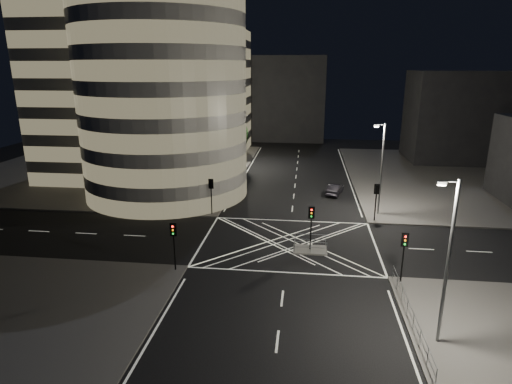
# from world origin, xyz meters

# --- Properties ---
(ground) EXTENTS (120.00, 120.00, 0.00)m
(ground) POSITION_xyz_m (0.00, 0.00, 0.00)
(ground) COLOR black
(ground) RESTS_ON ground
(sidewalk_far_left) EXTENTS (42.00, 42.00, 0.15)m
(sidewalk_far_left) POSITION_xyz_m (-29.00, 27.00, 0.07)
(sidewalk_far_left) COLOR #595653
(sidewalk_far_left) RESTS_ON ground
(sidewalk_far_right) EXTENTS (42.00, 42.00, 0.15)m
(sidewalk_far_right) POSITION_xyz_m (29.00, 27.00, 0.07)
(sidewalk_far_right) COLOR #595653
(sidewalk_far_right) RESTS_ON ground
(central_island) EXTENTS (3.00, 2.00, 0.15)m
(central_island) POSITION_xyz_m (2.00, -1.50, 0.07)
(central_island) COLOR slate
(central_island) RESTS_ON ground
(office_tower_curved) EXTENTS (30.00, 29.00, 27.20)m
(office_tower_curved) POSITION_xyz_m (-20.74, 18.74, 12.65)
(office_tower_curved) COLOR #9B9892
(office_tower_curved) RESTS_ON sidewalk_far_left
(office_block_rear) EXTENTS (24.00, 16.00, 22.00)m
(office_block_rear) POSITION_xyz_m (-22.00, 42.00, 11.15)
(office_block_rear) COLOR #9B9892
(office_block_rear) RESTS_ON sidewalk_far_left
(building_right_far) EXTENTS (14.00, 12.00, 15.00)m
(building_right_far) POSITION_xyz_m (26.00, 40.00, 7.65)
(building_right_far) COLOR black
(building_right_far) RESTS_ON sidewalk_far_right
(building_far_end) EXTENTS (18.00, 8.00, 18.00)m
(building_far_end) POSITION_xyz_m (-4.00, 58.00, 9.00)
(building_far_end) COLOR black
(building_far_end) RESTS_ON ground
(tree_a) EXTENTS (4.43, 4.43, 6.81)m
(tree_a) POSITION_xyz_m (-10.50, 9.00, 4.40)
(tree_a) COLOR black
(tree_a) RESTS_ON sidewalk_far_left
(tree_b) EXTENTS (4.98, 4.98, 7.93)m
(tree_b) POSITION_xyz_m (-10.50, 15.00, 5.21)
(tree_b) COLOR black
(tree_b) RESTS_ON sidewalk_far_left
(tree_c) EXTENTS (4.12, 4.12, 6.74)m
(tree_c) POSITION_xyz_m (-10.50, 21.00, 4.51)
(tree_c) COLOR black
(tree_c) RESTS_ON sidewalk_far_left
(tree_d) EXTENTS (5.67, 5.67, 9.02)m
(tree_d) POSITION_xyz_m (-10.50, 27.00, 5.90)
(tree_d) COLOR black
(tree_d) RESTS_ON sidewalk_far_left
(tree_e) EXTENTS (4.58, 4.58, 7.31)m
(tree_e) POSITION_xyz_m (-10.50, 33.00, 4.81)
(tree_e) COLOR black
(tree_e) RESTS_ON sidewalk_far_left
(traffic_signal_fl) EXTENTS (0.55, 0.22, 4.00)m
(traffic_signal_fl) POSITION_xyz_m (-8.80, 6.80, 2.91)
(traffic_signal_fl) COLOR black
(traffic_signal_fl) RESTS_ON sidewalk_far_left
(traffic_signal_nl) EXTENTS (0.55, 0.22, 4.00)m
(traffic_signal_nl) POSITION_xyz_m (-8.80, -6.80, 2.91)
(traffic_signal_nl) COLOR black
(traffic_signal_nl) RESTS_ON sidewalk_near_left
(traffic_signal_fr) EXTENTS (0.55, 0.22, 4.00)m
(traffic_signal_fr) POSITION_xyz_m (8.80, 6.80, 2.91)
(traffic_signal_fr) COLOR black
(traffic_signal_fr) RESTS_ON sidewalk_far_right
(traffic_signal_nr) EXTENTS (0.55, 0.22, 4.00)m
(traffic_signal_nr) POSITION_xyz_m (8.80, -6.80, 2.91)
(traffic_signal_nr) COLOR black
(traffic_signal_nr) RESTS_ON sidewalk_near_right
(traffic_signal_island) EXTENTS (0.55, 0.22, 4.00)m
(traffic_signal_island) POSITION_xyz_m (2.00, -1.50, 2.91)
(traffic_signal_island) COLOR black
(traffic_signal_island) RESTS_ON central_island
(street_lamp_left_near) EXTENTS (1.25, 0.25, 10.00)m
(street_lamp_left_near) POSITION_xyz_m (-9.44, 12.00, 5.54)
(street_lamp_left_near) COLOR slate
(street_lamp_left_near) RESTS_ON sidewalk_far_left
(street_lamp_left_far) EXTENTS (1.25, 0.25, 10.00)m
(street_lamp_left_far) POSITION_xyz_m (-9.44, 30.00, 5.54)
(street_lamp_left_far) COLOR slate
(street_lamp_left_far) RESTS_ON sidewalk_far_left
(street_lamp_right_far) EXTENTS (1.25, 0.25, 10.00)m
(street_lamp_right_far) POSITION_xyz_m (9.44, 9.00, 5.54)
(street_lamp_right_far) COLOR slate
(street_lamp_right_far) RESTS_ON sidewalk_far_right
(street_lamp_right_near) EXTENTS (1.25, 0.25, 10.00)m
(street_lamp_right_near) POSITION_xyz_m (9.44, -14.00, 5.54)
(street_lamp_right_near) COLOR slate
(street_lamp_right_near) RESTS_ON sidewalk_near_right
(railing_near_right) EXTENTS (0.06, 11.70, 1.10)m
(railing_near_right) POSITION_xyz_m (8.30, -12.15, 0.70)
(railing_near_right) COLOR slate
(railing_near_right) RESTS_ON sidewalk_near_right
(railing_island_south) EXTENTS (2.80, 0.06, 1.10)m
(railing_island_south) POSITION_xyz_m (2.00, -2.40, 0.70)
(railing_island_south) COLOR slate
(railing_island_south) RESTS_ON central_island
(railing_island_north) EXTENTS (2.80, 0.06, 1.10)m
(railing_island_north) POSITION_xyz_m (2.00, -0.60, 0.70)
(railing_island_north) COLOR slate
(railing_island_north) RESTS_ON central_island
(sedan) EXTENTS (2.61, 4.52, 1.41)m
(sedan) POSITION_xyz_m (5.20, 16.43, 0.70)
(sedan) COLOR black
(sedan) RESTS_ON ground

